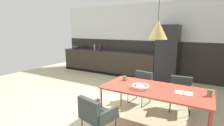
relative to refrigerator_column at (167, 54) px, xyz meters
The scene contains 17 objects.
ground_plane 3.29m from the refrigerator_column, 106.50° to the right, with size 9.67×9.67×0.00m, color #C1BA90.
back_wall_splashback_dark 1.00m from the refrigerator_column, 158.03° to the left, with size 7.44×0.12×1.37m, color black.
back_wall_panel_upper 1.45m from the refrigerator_column, 158.03° to the left, with size 7.44×0.12×1.37m, color silver.
kitchen_counter 2.47m from the refrigerator_column, behind, with size 4.12×0.63×0.91m.
refrigerator_column is the anchor object (origin of this frame).
dining_table 3.03m from the refrigerator_column, 81.26° to the right, with size 1.89×0.91×0.73m.
armchair_by_stool 2.23m from the refrigerator_column, 69.06° to the right, with size 0.55×0.53×0.74m.
armchair_far_side 3.96m from the refrigerator_column, 93.04° to the right, with size 0.57×0.56×0.77m.
armchair_head_of_table 2.15m from the refrigerator_column, 93.84° to the right, with size 0.56×0.55×0.76m.
fruit_bowl 3.15m from the refrigerator_column, 85.86° to the right, with size 0.32×0.32×0.07m.
open_book 3.14m from the refrigerator_column, 72.47° to the right, with size 0.29×0.19×0.02m.
mug_short_terracotta 2.83m from the refrigerator_column, 94.94° to the right, with size 0.12×0.08×0.10m.
mug_white_ceramic 3.19m from the refrigerator_column, 65.48° to the right, with size 0.12×0.08×0.11m.
cooking_pot 4.04m from the refrigerator_column, behind, with size 0.27×0.27×0.16m.
bottle_oil_tall 3.06m from the refrigerator_column, behind, with size 0.06×0.06×0.28m.
bottle_vinegar_dark 2.74m from the refrigerator_column, behind, with size 0.06×0.06×0.31m.
pendant_lamp_over_table_near 3.14m from the refrigerator_column, 81.32° to the right, with size 0.33×0.33×1.07m.
Camera 1 is at (2.16, -2.94, 1.80)m, focal length 27.53 mm.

